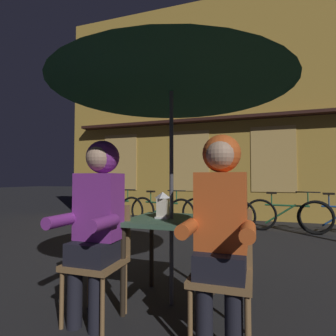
{
  "coord_description": "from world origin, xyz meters",
  "views": [
    {
      "loc": [
        0.7,
        -2.25,
        1.09
      ],
      "look_at": [
        0.0,
        -0.1,
        1.18
      ],
      "focal_mm": 28.53,
      "sensor_mm": 36.0,
      "label": 1
    }
  ],
  "objects": [
    {
      "name": "person_right_hooded",
      "position": [
        0.48,
        -0.43,
        0.85
      ],
      "size": [
        0.45,
        0.56,
        1.4
      ],
      "color": "black",
      "rests_on": "ground_plane"
    },
    {
      "name": "bicycle_fourth",
      "position": [
        1.31,
        3.69,
        0.35
      ],
      "size": [
        1.67,
        0.29,
        0.84
      ],
      "color": "black",
      "rests_on": "ground_plane"
    },
    {
      "name": "cafe_table",
      "position": [
        0.0,
        0.0,
        0.64
      ],
      "size": [
        0.72,
        0.72,
        0.74
      ],
      "color": "#42664C",
      "rests_on": "ground_plane"
    },
    {
      "name": "bicycle_second",
      "position": [
        -1.34,
        3.5,
        0.35
      ],
      "size": [
        1.66,
        0.36,
        0.84
      ],
      "color": "black",
      "rests_on": "ground_plane"
    },
    {
      "name": "bicycle_third",
      "position": [
        -0.1,
        3.55,
        0.35
      ],
      "size": [
        1.64,
        0.45,
        0.84
      ],
      "color": "black",
      "rests_on": "ground_plane"
    },
    {
      "name": "ground_plane",
      "position": [
        0.0,
        0.0,
        0.0
      ],
      "size": [
        60.0,
        60.0,
        0.0
      ],
      "primitive_type": "plane",
      "color": "#232326"
    },
    {
      "name": "person_left_hooded",
      "position": [
        -0.48,
        -0.43,
        0.85
      ],
      "size": [
        0.45,
        0.56,
        1.4
      ],
      "color": "black",
      "rests_on": "ground_plane"
    },
    {
      "name": "lantern",
      "position": [
        -0.08,
        -0.02,
        0.86
      ],
      "size": [
        0.11,
        0.11,
        0.23
      ],
      "color": "white",
      "rests_on": "cafe_table"
    },
    {
      "name": "shopfront_building",
      "position": [
        0.06,
        5.4,
        3.09
      ],
      "size": [
        10.0,
        0.93,
        6.2
      ],
      "color": "gold",
      "rests_on": "ground_plane"
    },
    {
      "name": "chair_left",
      "position": [
        -0.48,
        -0.37,
        0.49
      ],
      "size": [
        0.4,
        0.4,
        0.87
      ],
      "color": "olive",
      "rests_on": "ground_plane"
    },
    {
      "name": "bicycle_nearest",
      "position": [
        -2.64,
        3.7,
        0.35
      ],
      "size": [
        1.67,
        0.32,
        0.84
      ],
      "color": "black",
      "rests_on": "ground_plane"
    },
    {
      "name": "chair_right",
      "position": [
        0.48,
        -0.37,
        0.49
      ],
      "size": [
        0.4,
        0.4,
        0.87
      ],
      "color": "olive",
      "rests_on": "ground_plane"
    },
    {
      "name": "patio_umbrella",
      "position": [
        0.0,
        0.0,
        2.06
      ],
      "size": [
        2.1,
        2.1,
        2.31
      ],
      "color": "#4C4C51",
      "rests_on": "ground_plane"
    }
  ]
}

